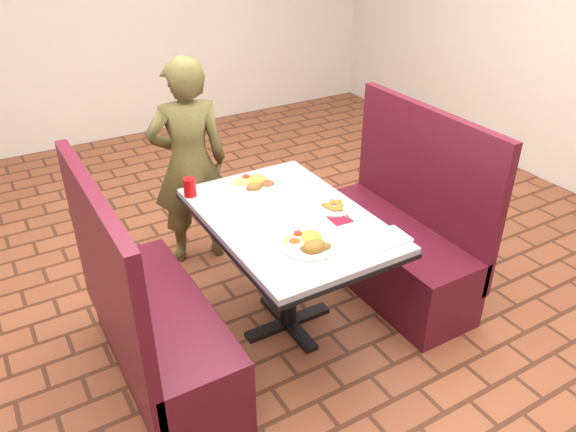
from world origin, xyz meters
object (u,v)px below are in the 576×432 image
at_px(booth_bench_right, 396,242).
at_px(booth_bench_left, 153,327).
at_px(plantain_plate, 334,207).
at_px(dining_table, 288,231).
at_px(far_dinner_plate, 255,182).
at_px(red_tumbler, 190,187).
at_px(near_dinner_plate, 309,241).
at_px(diner_person, 189,164).

bearing_deg(booth_bench_right, booth_bench_left, 180.00).
relative_size(booth_bench_right, plantain_plate, 6.02).
bearing_deg(booth_bench_right, dining_table, 180.00).
relative_size(far_dinner_plate, red_tumbler, 2.78).
distance_m(booth_bench_right, near_dinner_plate, 1.02).
height_order(booth_bench_right, plantain_plate, booth_bench_right).
distance_m(diner_person, far_dinner_plate, 0.60).
height_order(dining_table, far_dinner_plate, far_dinner_plate).
height_order(booth_bench_right, near_dinner_plate, booth_bench_right).
distance_m(booth_bench_right, red_tumbler, 1.34).
distance_m(dining_table, far_dinner_plate, 0.43).
relative_size(dining_table, red_tumbler, 11.37).
bearing_deg(red_tumbler, booth_bench_left, -132.06).
bearing_deg(booth_bench_right, near_dinner_plate, -160.43).
bearing_deg(booth_bench_left, near_dinner_plate, -22.62).
xyz_separation_m(dining_table, plantain_plate, (0.25, -0.06, 0.11)).
bearing_deg(plantain_plate, diner_person, 112.48).
xyz_separation_m(booth_bench_left, plantain_plate, (1.05, -0.06, 0.43)).
bearing_deg(near_dinner_plate, diner_person, 94.94).
height_order(booth_bench_left, red_tumbler, booth_bench_left).
bearing_deg(red_tumbler, near_dinner_plate, -69.47).
distance_m(booth_bench_right, diner_person, 1.43).
bearing_deg(diner_person, near_dinner_plate, 106.19).
xyz_separation_m(booth_bench_right, near_dinner_plate, (-0.86, -0.31, 0.45)).
bearing_deg(red_tumbler, plantain_plate, -41.57).
relative_size(booth_bench_right, far_dinner_plate, 4.06).
bearing_deg(diner_person, red_tumbler, 80.54).
bearing_deg(booth_bench_left, red_tumbler, 47.94).
bearing_deg(far_dinner_plate, booth_bench_right, -27.45).
bearing_deg(plantain_plate, dining_table, 166.82).
xyz_separation_m(diner_person, far_dinner_plate, (0.19, -0.57, 0.07)).
relative_size(near_dinner_plate, plantain_plate, 1.46).
bearing_deg(far_dinner_plate, diner_person, 108.18).
distance_m(plantain_plate, red_tumbler, 0.82).
height_order(booth_bench_right, far_dinner_plate, booth_bench_right).
bearing_deg(dining_table, near_dinner_plate, -101.69).
relative_size(booth_bench_right, diner_person, 0.85).
height_order(dining_table, red_tumbler, red_tumbler).
distance_m(dining_table, booth_bench_right, 0.86).
bearing_deg(plantain_plate, booth_bench_left, 176.76).
distance_m(booth_bench_left, far_dinner_plate, 1.01).
bearing_deg(far_dinner_plate, near_dinner_plate, -96.07).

